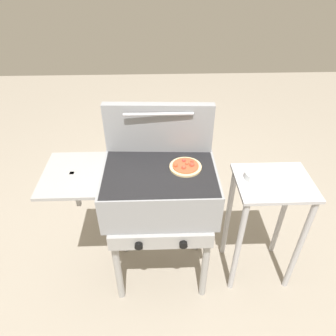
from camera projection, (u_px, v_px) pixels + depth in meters
ground_plane at (161, 269)px, 2.24m from camera, size 8.00×8.00×0.00m
grill at (157, 191)px, 1.78m from camera, size 0.96×0.53×0.90m
grill_lid_open at (158, 128)px, 1.78m from camera, size 0.63×0.09×0.30m
pizza_pepperoni at (185, 166)px, 1.72m from camera, size 0.18×0.18×0.04m
prep_table at (266, 211)px, 1.91m from camera, size 0.44×0.36×0.81m
topping_bowl_near at (254, 176)px, 1.77m from camera, size 0.11×0.11×0.04m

